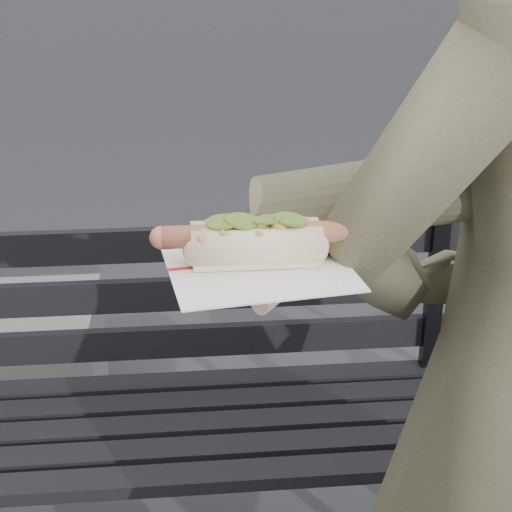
{
  "coord_description": "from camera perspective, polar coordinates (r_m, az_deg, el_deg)",
  "views": [
    {
      "loc": [
        -0.04,
        -0.69,
        1.53
      ],
      "look_at": [
        0.03,
        0.08,
        1.2
      ],
      "focal_mm": 55.0,
      "sensor_mm": 36.0,
      "label": 1
    }
  ],
  "objects": [
    {
      "name": "park_bench",
      "position": [
        1.86,
        -7.4,
        -9.61
      ],
      "size": [
        1.5,
        0.44,
        0.88
      ],
      "color": "black",
      "rests_on": "ground"
    },
    {
      "name": "held_hotdog",
      "position": [
        0.92,
        11.43,
        3.89
      ],
      "size": [
        0.62,
        0.31,
        0.2
      ],
      "color": "#443F2D"
    }
  ]
}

